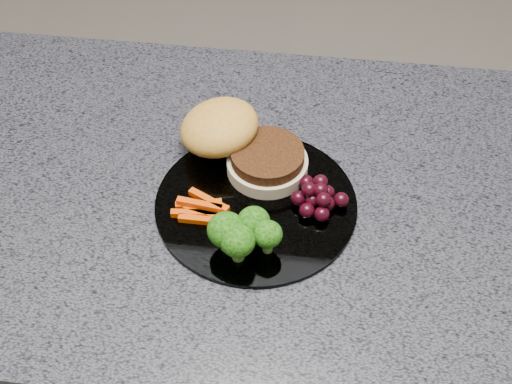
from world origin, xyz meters
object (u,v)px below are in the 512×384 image
island_cabinet (224,362)px  plate (256,204)px  burger (236,142)px  grape_bunch (317,196)px

island_cabinet → plate: bearing=-20.2°
island_cabinet → burger: bearing=68.3°
island_cabinet → grape_bunch: size_ratio=16.19×
burger → island_cabinet: bearing=-100.7°
plate → burger: 0.09m
grape_bunch → plate: bearing=-174.4°
island_cabinet → burger: size_ratio=6.13×
grape_bunch → burger: bearing=146.9°
plate → grape_bunch: (0.08, 0.01, 0.02)m
burger → grape_bunch: size_ratio=2.64×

